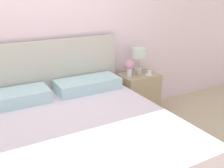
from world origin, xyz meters
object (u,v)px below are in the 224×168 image
at_px(bed, 75,142).
at_px(table_lamp, 139,55).
at_px(nightstand, 138,95).
at_px(teacup, 149,73).
at_px(flower_vase, 130,66).

relative_size(bed, table_lamp, 5.63).
xyz_separation_m(nightstand, teacup, (0.10, -0.09, 0.33)).
bearing_deg(table_lamp, teacup, -64.55).
xyz_separation_m(flower_vase, teacup, (0.27, -0.08, -0.11)).
distance_m(bed, flower_vase, 1.35).
height_order(nightstand, table_lamp, table_lamp).
bearing_deg(table_lamp, flower_vase, -158.93).
bearing_deg(bed, flower_vase, 33.02).
bearing_deg(table_lamp, nightstand, -113.04).
height_order(bed, teacup, bed).
relative_size(nightstand, teacup, 6.25).
bearing_deg(bed, teacup, 24.71).
height_order(bed, table_lamp, bed).
distance_m(flower_vase, teacup, 0.30).
height_order(table_lamp, flower_vase, table_lamp).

